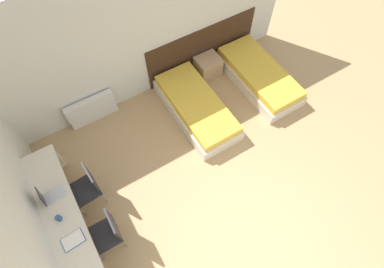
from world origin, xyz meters
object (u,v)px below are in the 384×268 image
(nightstand, at_px, (208,66))
(bed_near_window, at_px, (196,107))
(laptop, at_px, (50,196))
(chair_near_notebook, at_px, (107,232))
(chair_near_laptop, at_px, (87,187))
(bed_near_door, at_px, (259,76))

(nightstand, bearing_deg, bed_near_window, -134.69)
(laptop, bearing_deg, chair_near_notebook, -63.77)
(nightstand, relative_size, chair_near_laptop, 0.54)
(chair_near_laptop, bearing_deg, bed_near_window, 9.58)
(nightstand, height_order, laptop, laptop)
(chair_near_laptop, height_order, laptop, laptop)
(chair_near_laptop, bearing_deg, bed_near_door, 4.31)
(bed_near_door, height_order, chair_near_laptop, chair_near_laptop)
(nightstand, bearing_deg, bed_near_door, -45.31)
(bed_near_door, relative_size, chair_near_laptop, 2.18)
(chair_near_laptop, bearing_deg, laptop, 175.74)
(chair_near_notebook, bearing_deg, nightstand, 35.63)
(bed_near_door, distance_m, nightstand, 1.09)
(chair_near_notebook, bearing_deg, bed_near_door, 20.71)
(bed_near_door, bearing_deg, chair_near_laptop, -171.50)
(bed_near_door, xyz_separation_m, nightstand, (-0.77, 0.77, 0.01))
(chair_near_notebook, bearing_deg, bed_near_window, 31.41)
(bed_near_window, xyz_separation_m, nightstand, (0.77, 0.77, 0.01))
(nightstand, height_order, chair_near_laptop, chair_near_laptop)
(bed_near_window, distance_m, chair_near_notebook, 2.79)
(nightstand, bearing_deg, chair_near_notebook, -145.46)
(bed_near_window, relative_size, nightstand, 4.02)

